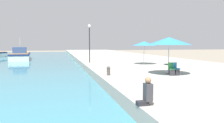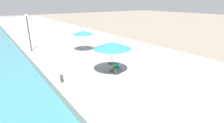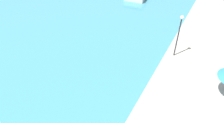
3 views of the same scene
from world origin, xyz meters
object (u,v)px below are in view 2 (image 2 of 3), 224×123
cafe_chair_right (118,70)px  mooring_bollard (62,78)px  cafe_chair_left (115,70)px  cafe_umbrella_pink (112,45)px  cafe_table (112,66)px  lamppost (28,26)px  cafe_umbrella_white (83,33)px

cafe_chair_right → mooring_bollard: bearing=-27.5°
cafe_chair_left → cafe_chair_right: (0.34, 0.00, 0.00)m
cafe_chair_left → cafe_umbrella_pink: bearing=-78.2°
cafe_table → cafe_chair_left: (-0.16, -0.70, -0.21)m
mooring_bollard → lamppost: lamppost is taller
cafe_chair_left → cafe_umbrella_white: bearing=-85.9°
cafe_chair_right → mooring_bollard: 4.82m
cafe_table → lamppost: lamppost is taller
cafe_umbrella_white → cafe_chair_left: 8.90m
cafe_table → cafe_chair_left: cafe_chair_left is taller
cafe_umbrella_pink → lamppost: size_ratio=0.71×
cafe_umbrella_pink → lamppost: 12.43m
cafe_umbrella_pink → cafe_table: cafe_umbrella_pink is taller
cafe_chair_right → lamppost: 13.30m
lamppost → cafe_chair_right: bearing=-69.8°
cafe_umbrella_white → mooring_bollard: size_ratio=4.01×
cafe_chair_right → lamppost: lamppost is taller
cafe_chair_left → mooring_bollard: (-4.34, 1.16, 0.02)m
cafe_umbrella_white → mooring_bollard: (-5.71, -7.42, -1.94)m
cafe_chair_left → mooring_bollard: cafe_chair_left is taller
lamppost → cafe_chair_left: bearing=-71.2°
cafe_chair_right → cafe_table: bearing=-90.0°
cafe_umbrella_pink → cafe_chair_left: (-0.01, -0.51, -2.12)m
cafe_chair_left → cafe_chair_right: same height
cafe_chair_right → lamppost: bearing=-83.5°
cafe_umbrella_pink → cafe_table: (0.15, 0.19, -1.91)m
cafe_table → cafe_chair_right: 0.75m
mooring_bollard → lamppost: bearing=89.0°
cafe_umbrella_white → cafe_chair_left: bearing=-99.1°
cafe_umbrella_white → cafe_table: cafe_umbrella_white is taller
cafe_table → lamppost: (-4.32, 11.51, 2.56)m
mooring_bollard → cafe_umbrella_white: bearing=52.4°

